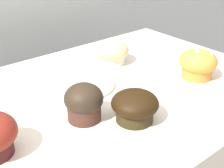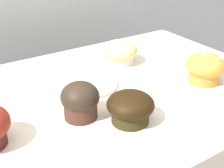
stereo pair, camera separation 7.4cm
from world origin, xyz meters
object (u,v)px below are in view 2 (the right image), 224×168
muffin_back_left (130,107)px  serving_plate (83,84)px  muffin_front_center (205,68)px  muffin_front_left (120,52)px  muffin_back_right (80,101)px

muffin_back_left → serving_plate: (-0.00, 0.21, -0.03)m
muffin_front_center → muffin_front_left: 0.26m
muffin_back_left → serving_plate: 0.21m
muffin_front_center → muffin_front_left: (-0.12, 0.23, -0.01)m
muffin_back_right → muffin_back_left: bearing=-42.0°
muffin_back_left → serving_plate: bearing=90.9°
muffin_back_left → muffin_back_right: bearing=138.0°
muffin_front_center → muffin_back_left: muffin_front_center is taller
muffin_back_right → serving_plate: muffin_back_right is taller
muffin_front_center → serving_plate: (-0.29, 0.16, -0.04)m
serving_plate → muffin_back_right: bearing=-120.4°
muffin_front_center → muffin_back_left: size_ratio=1.01×
muffin_back_right → serving_plate: size_ratio=0.48×
muffin_front_center → muffin_front_left: muffin_front_center is taller
muffin_back_right → muffin_front_center: bearing=-4.1°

